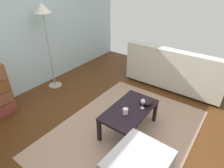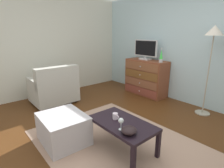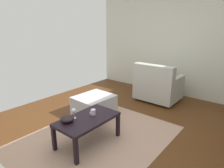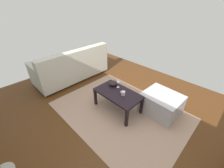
# 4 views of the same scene
# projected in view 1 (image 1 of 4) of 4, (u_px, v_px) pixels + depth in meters

# --- Properties ---
(ground_plane) EXTENTS (5.97, 4.83, 0.05)m
(ground_plane) POSITION_uv_depth(u_px,v_px,m) (106.00, 135.00, 2.95)
(ground_plane) COLOR #4F2B12
(wall_accent_rear) EXTENTS (5.97, 0.12, 2.51)m
(wall_accent_rear) POSITION_uv_depth(u_px,v_px,m) (9.00, 31.00, 3.42)
(wall_accent_rear) COLOR #ABC8D0
(wall_accent_rear) RESTS_ON ground_plane
(area_rug) EXTENTS (2.60, 1.90, 0.01)m
(area_rug) POSITION_uv_depth(u_px,v_px,m) (124.00, 132.00, 2.98)
(area_rug) COLOR tan
(area_rug) RESTS_ON ground_plane
(coffee_table) EXTENTS (0.93, 0.53, 0.42)m
(coffee_table) POSITION_uv_depth(u_px,v_px,m) (129.00, 112.00, 2.84)
(coffee_table) COLOR black
(coffee_table) RESTS_ON ground_plane
(wine_glass) EXTENTS (0.07, 0.07, 0.16)m
(wine_glass) POSITION_uv_depth(u_px,v_px,m) (143.00, 102.00, 2.77)
(wine_glass) COLOR silver
(wine_glass) RESTS_ON coffee_table
(mug) EXTENTS (0.11, 0.08, 0.08)m
(mug) POSITION_uv_depth(u_px,v_px,m) (126.00, 111.00, 2.70)
(mug) COLOR silver
(mug) RESTS_ON coffee_table
(bowl_decorative) EXTENTS (0.19, 0.19, 0.09)m
(bowl_decorative) POSITION_uv_depth(u_px,v_px,m) (146.00, 101.00, 2.91)
(bowl_decorative) COLOR black
(bowl_decorative) RESTS_ON coffee_table
(couch_large) EXTENTS (0.85, 2.01, 0.89)m
(couch_large) POSITION_uv_depth(u_px,v_px,m) (176.00, 71.00, 4.07)
(couch_large) COLOR #332319
(couch_large) RESTS_ON ground_plane
(standing_lamp) EXTENTS (0.32, 0.32, 1.72)m
(standing_lamp) POSITION_uv_depth(u_px,v_px,m) (43.00, 17.00, 3.48)
(standing_lamp) COLOR #A59E8C
(standing_lamp) RESTS_ON ground_plane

